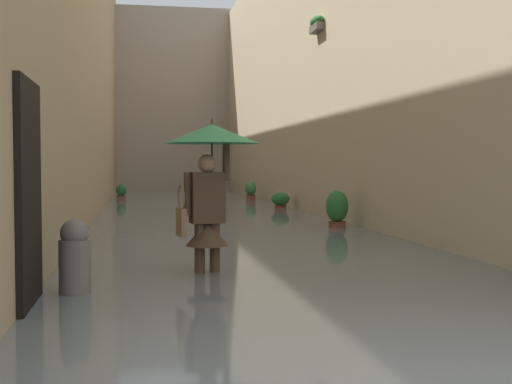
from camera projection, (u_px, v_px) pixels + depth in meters
name	position (u px, v px, depth m)	size (l,w,h in m)	color
ground_plane	(203.00, 220.00, 17.34)	(71.35, 71.35, 0.00)	#605B56
flood_water	(203.00, 216.00, 17.33)	(6.12, 34.54, 0.21)	slate
building_facade_left	(335.00, 57.00, 17.78)	(2.04, 32.54, 8.65)	beige
building_facade_right	(60.00, 16.00, 16.49)	(2.04, 32.54, 10.28)	tan
building_facade_far	(172.00, 103.00, 32.07)	(8.92, 1.80, 8.83)	#A89989
person_wading	(210.00, 167.00, 7.62)	(1.09, 1.09, 1.99)	#2D2319
potted_plant_near_left	(280.00, 202.00, 18.42)	(0.51, 0.51, 0.68)	brown
potted_plant_mid_left	(251.00, 193.00, 22.98)	(0.38, 0.38, 0.84)	brown
potted_plant_far_left	(337.00, 212.00, 13.09)	(0.44, 0.44, 0.94)	brown
potted_plant_near_right	(121.00, 195.00, 22.89)	(0.35, 0.35, 0.76)	brown
mooring_bollard	(75.00, 267.00, 6.41)	(0.30, 0.30, 0.93)	slate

